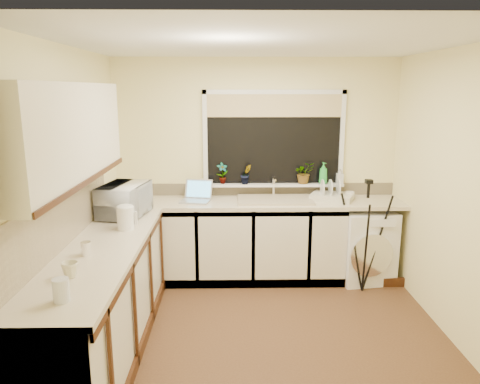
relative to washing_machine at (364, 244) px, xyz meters
name	(u,v)px	position (x,y,z in m)	size (l,w,h in m)	color
floor	(263,332)	(-1.20, -1.15, -0.40)	(3.20, 3.20, 0.00)	brown
ceiling	(267,43)	(-1.20, -1.15, 2.05)	(3.20, 3.20, 0.00)	white
wall_back	(256,167)	(-1.20, 0.35, 0.82)	(3.20, 3.20, 0.00)	#FFF1AA
wall_front	(286,267)	(-1.20, -2.65, 0.82)	(3.20, 3.20, 0.00)	#FFF1AA
wall_left	(71,199)	(-2.80, -1.15, 0.82)	(3.00, 3.00, 0.00)	#FFF1AA
wall_right	(456,197)	(0.40, -1.15, 0.82)	(3.00, 3.00, 0.00)	#FFF1AA
base_cabinet_back	(228,242)	(-1.53, 0.05, 0.03)	(2.55, 0.60, 0.86)	silver
base_cabinet_left	(104,304)	(-2.50, -1.45, 0.03)	(0.54, 2.40, 0.86)	silver
worktop_back	(257,203)	(-1.20, 0.05, 0.48)	(3.20, 0.60, 0.04)	beige
worktop_left	(100,251)	(-2.50, -1.45, 0.48)	(0.60, 2.40, 0.04)	beige
upper_cabinet	(65,134)	(-2.64, -1.60, 1.40)	(0.28, 1.90, 0.70)	silver
splashback_left	(60,221)	(-2.79, -1.45, 0.72)	(0.02, 2.40, 0.45)	beige
splashback_back	(256,189)	(-1.20, 0.33, 0.57)	(3.20, 0.02, 0.14)	beige
window_glass	(274,139)	(-1.00, 0.33, 1.15)	(1.50, 0.02, 1.00)	black
window_blind	(274,106)	(-1.00, 0.31, 1.52)	(1.50, 0.02, 0.25)	tan
windowsill	(273,185)	(-1.00, 0.28, 0.63)	(1.60, 0.14, 0.03)	white
sink	(275,200)	(-1.00, 0.05, 0.51)	(0.82, 0.46, 0.03)	tan
faucet	(274,187)	(-1.00, 0.23, 0.62)	(0.03, 0.03, 0.24)	silver
washing_machine	(364,244)	(0.00, 0.00, 0.00)	(0.57, 0.55, 0.81)	white
laptop	(197,195)	(-1.87, 0.08, 0.56)	(0.36, 0.36, 0.22)	#ABABB3
kettle	(126,218)	(-2.41, -0.96, 0.60)	(0.15, 0.15, 0.20)	white
dish_rack	(332,197)	(-0.36, 0.09, 0.53)	(0.44, 0.33, 0.07)	beige
tripod	(365,237)	(-0.09, -0.33, 0.20)	(0.60, 0.60, 1.21)	black
glass_jug	(61,290)	(-2.47, -2.36, 0.57)	(0.10, 0.10, 0.14)	silver
steel_jar	(86,249)	(-2.56, -1.60, 0.55)	(0.07, 0.07, 0.10)	white
microwave	(125,200)	(-2.52, -0.51, 0.65)	(0.56, 0.38, 0.31)	white
plant_a	(222,173)	(-1.58, 0.27, 0.77)	(0.13, 0.09, 0.24)	#999999
plant_b	(246,174)	(-1.32, 0.24, 0.76)	(0.12, 0.10, 0.22)	#999999
plant_d	(304,173)	(-0.66, 0.27, 0.77)	(0.22, 0.19, 0.25)	#999999
soap_bottle_green	(323,173)	(-0.44, 0.24, 0.77)	(0.10, 0.10, 0.25)	green
soap_bottle_clear	(340,176)	(-0.24, 0.27, 0.73)	(0.08, 0.08, 0.17)	#999999
cup_back	(350,195)	(-0.16, 0.10, 0.54)	(0.11, 0.11, 0.09)	silver
cup_left	(70,270)	(-2.54, -2.01, 0.55)	(0.11, 0.11, 0.10)	beige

